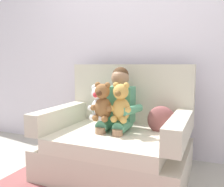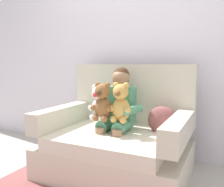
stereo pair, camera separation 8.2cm
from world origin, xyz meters
TOP-DOWN VIEW (x-y plane):
  - ground_plane at (0.00, 0.00)m, footprint 8.00×8.00m
  - back_wall at (0.00, 0.68)m, footprint 6.00×0.10m
  - armchair at (0.00, 0.06)m, footprint 1.27×0.93m
  - seated_child at (-0.02, 0.08)m, footprint 0.45×0.39m
  - plush_brown at (-0.10, -0.08)m, footprint 0.20×0.17m
  - plush_white at (-0.14, -0.06)m, footprint 0.19×0.15m
  - plush_honey at (0.07, -0.06)m, footprint 0.20×0.17m
  - throw_pillow at (0.37, 0.17)m, footprint 0.26×0.12m

SIDE VIEW (x-z plane):
  - ground_plane at x=0.00m, z-range 0.00..0.00m
  - armchair at x=0.00m, z-range -0.20..0.81m
  - throw_pillow at x=0.37m, z-range 0.37..0.63m
  - seated_child at x=-0.02m, z-range 0.20..1.03m
  - plush_white at x=-0.14m, z-range 0.50..0.82m
  - plush_brown at x=-0.10m, z-range 0.50..0.84m
  - plush_honey at x=0.07m, z-range 0.50..0.84m
  - back_wall at x=0.00m, z-range 0.00..2.60m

